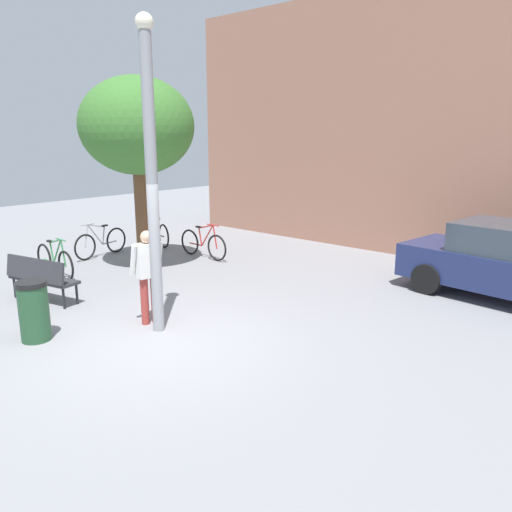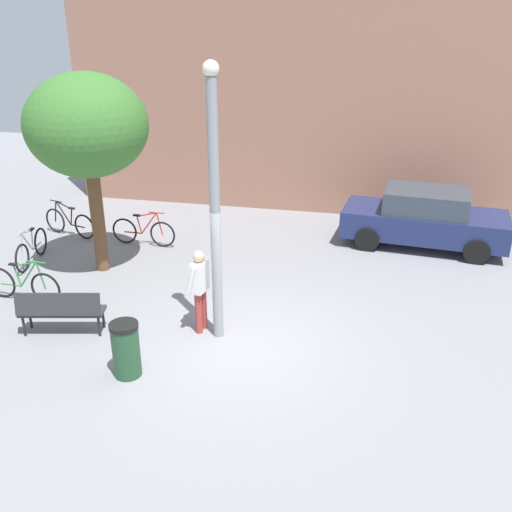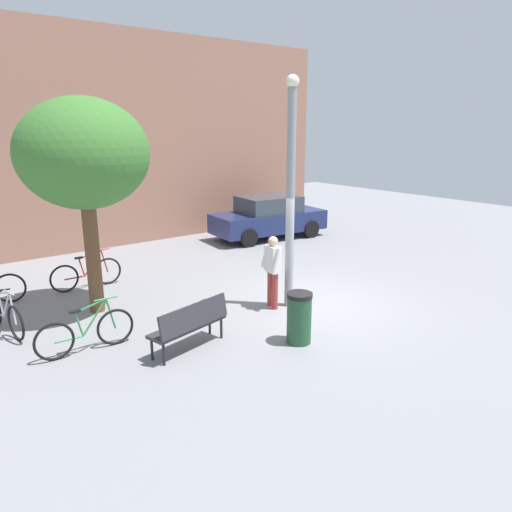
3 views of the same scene
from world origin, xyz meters
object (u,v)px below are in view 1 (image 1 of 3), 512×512
object	(u,v)px
bicycle_red	(203,244)
parked_car_navy	(512,263)
trash_bin	(34,311)
bicycle_green	(55,261)
person_by_lamppost	(148,270)
park_bench	(40,276)
plaza_tree	(137,127)
bicycle_silver	(101,243)
lamppost	(151,173)
bicycle_black	(156,232)

from	to	relation	value
bicycle_red	parked_car_navy	xyz separation A→B (m)	(7.29, 1.59, 0.39)
trash_bin	bicycle_green	bearing A→B (deg)	148.09
person_by_lamppost	park_bench	xyz separation A→B (m)	(-2.56, -0.73, -0.42)
person_by_lamppost	parked_car_navy	distance (m)	7.10
bicycle_green	parked_car_navy	size ratio (longest dim) A/B	0.42
person_by_lamppost	parked_car_navy	xyz separation A→B (m)	(4.42, 5.54, -0.19)
bicycle_red	parked_car_navy	bearing A→B (deg)	12.33
plaza_tree	bicycle_red	size ratio (longest dim) A/B	2.55
park_bench	bicycle_silver	bearing A→B (deg)	130.87
park_bench	plaza_tree	bearing A→B (deg)	102.71
person_by_lamppost	plaza_tree	size ratio (longest dim) A/B	0.36
plaza_tree	bicycle_green	world-z (taller)	plaza_tree
park_bench	parked_car_navy	size ratio (longest dim) A/B	0.38
parked_car_navy	park_bench	bearing A→B (deg)	-138.05
bicycle_silver	parked_car_navy	xyz separation A→B (m)	(9.53, 3.33, 0.39)
lamppost	person_by_lamppost	distance (m)	1.75
bicycle_red	parked_car_navy	size ratio (longest dim) A/B	0.42
person_by_lamppost	trash_bin	bearing A→B (deg)	-114.15
bicycle_black	person_by_lamppost	bearing A→B (deg)	-38.81
bicycle_red	park_bench	bearing A→B (deg)	-86.20
park_bench	bicycle_red	size ratio (longest dim) A/B	0.92
person_by_lamppost	bicycle_black	world-z (taller)	person_by_lamppost
bicycle_silver	parked_car_navy	bearing A→B (deg)	19.24
person_by_lamppost	parked_car_navy	world-z (taller)	person_by_lamppost
bicycle_black	bicycle_green	bearing A→B (deg)	-74.19
person_by_lamppost	bicycle_green	distance (m)	4.17
person_by_lamppost	bicycle_silver	world-z (taller)	person_by_lamppost
park_bench	plaza_tree	size ratio (longest dim) A/B	0.36
park_bench	trash_bin	distance (m)	2.04
person_by_lamppost	bicycle_black	bearing A→B (deg)	141.19
park_bench	parked_car_navy	distance (m)	9.39
bicycle_black	bicycle_silver	bearing A→B (deg)	-87.67
person_by_lamppost	bicycle_red	size ratio (longest dim) A/B	0.92
parked_car_navy	bicycle_green	bearing A→B (deg)	-148.77
park_bench	bicycle_black	bearing A→B (deg)	118.21
bicycle_black	trash_bin	distance (m)	7.36
bicycle_red	bicycle_green	xyz separation A→B (m)	(-1.24, -3.58, 0.00)
person_by_lamppost	bicycle_silver	distance (m)	5.60
lamppost	bicycle_black	xyz separation A→B (m)	(-5.57, 4.29, -2.29)
park_bench	parked_car_navy	xyz separation A→B (m)	(6.98, 6.27, 0.23)
plaza_tree	bicycle_green	distance (m)	3.70
bicycle_red	trash_bin	size ratio (longest dim) A/B	1.82
park_bench	plaza_tree	xyz separation A→B (m)	(-0.68, 2.99, 2.89)
bicycle_green	bicycle_red	bearing A→B (deg)	70.88
bicycle_red	bicycle_silver	world-z (taller)	same
bicycle_red	trash_bin	world-z (taller)	trash_bin
park_bench	bicycle_black	distance (m)	5.57
bicycle_green	bicycle_black	world-z (taller)	same
bicycle_silver	park_bench	bearing A→B (deg)	-49.13
parked_car_navy	trash_bin	distance (m)	8.93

